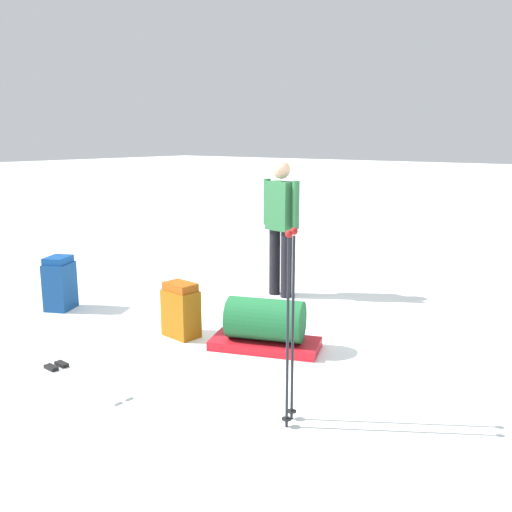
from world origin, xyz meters
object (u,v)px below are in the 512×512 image
object	(u,v)px
backpack_bright	(60,284)
ski_poles_planted_near	(290,319)
ski_pair_near	(57,368)
backpack_large_dark	(181,310)
skier_standing	(281,221)
gear_sled	(265,326)

from	to	relation	value
backpack_bright	ski_poles_planted_near	world-z (taller)	ski_poles_planted_near
ski_pair_near	backpack_large_dark	xyz separation A→B (m)	(1.26, -0.27, 0.26)
backpack_large_dark	backpack_bright	bearing A→B (deg)	96.21
ski_poles_planted_near	backpack_bright	bearing A→B (deg)	80.36
skier_standing	ski_poles_planted_near	xyz separation A→B (m)	(-2.64, -1.90, -0.19)
ski_pair_near	skier_standing	bearing A→B (deg)	-4.19
skier_standing	backpack_bright	xyz separation A→B (m)	(-2.02, 1.73, -0.65)
skier_standing	gear_sled	distance (m)	1.98
ski_pair_near	ski_poles_planted_near	bearing A→B (deg)	-78.08
backpack_bright	ski_poles_planted_near	xyz separation A→B (m)	(-0.62, -3.63, 0.46)
gear_sled	ski_poles_planted_near	bearing A→B (deg)	-137.09
gear_sled	skier_standing	bearing A→B (deg)	30.21
backpack_large_dark	ski_pair_near	bearing A→B (deg)	167.73
ski_pair_near	ski_poles_planted_near	world-z (taller)	ski_poles_planted_near
backpack_bright	gear_sled	bearing A→B (deg)	-80.69
skier_standing	ski_pair_near	distance (m)	3.24
backpack_large_dark	ski_poles_planted_near	size ratio (longest dim) A/B	0.40
gear_sled	ski_pair_near	bearing A→B (deg)	142.51
ski_poles_planted_near	skier_standing	bearing A→B (deg)	35.78
skier_standing	backpack_large_dark	bearing A→B (deg)	-178.51
skier_standing	backpack_bright	world-z (taller)	skier_standing
backpack_bright	gear_sled	distance (m)	2.69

